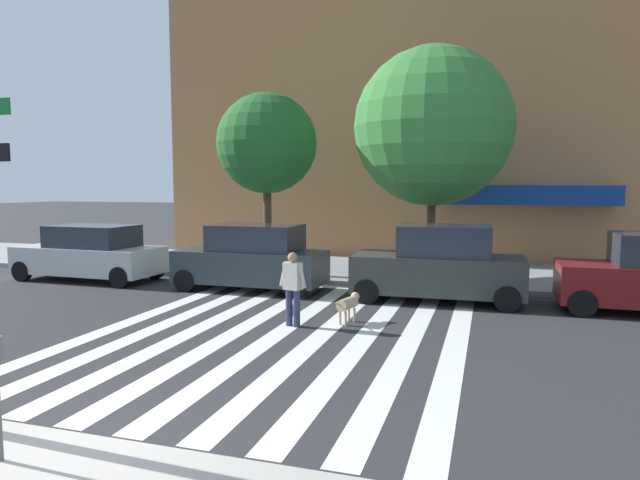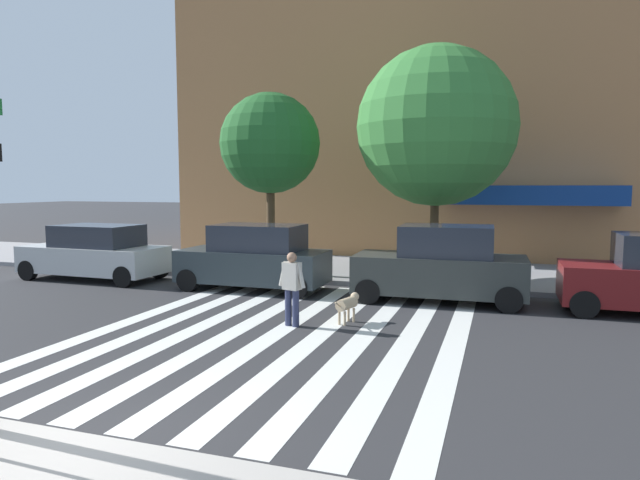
{
  "view_description": "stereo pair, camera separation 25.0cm",
  "coord_description": "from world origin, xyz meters",
  "px_view_note": "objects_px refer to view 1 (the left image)",
  "views": [
    {
      "loc": [
        4.55,
        -5.17,
        3.08
      ],
      "look_at": [
        0.72,
        7.15,
        1.81
      ],
      "focal_mm": 30.92,
      "sensor_mm": 36.0,
      "label": 1
    },
    {
      "loc": [
        4.79,
        -5.09,
        3.08
      ],
      "look_at": [
        0.72,
        7.15,
        1.81
      ],
      "focal_mm": 30.92,
      "sensor_mm": 36.0,
      "label": 2
    }
  ],
  "objects_px": {
    "parked_car_near_curb": "(90,253)",
    "pedestrian_dog_walker": "(293,285)",
    "street_tree_nearest": "(267,144)",
    "parked_car_behind_first": "(252,258)",
    "street_tree_middle": "(433,127)",
    "parked_car_third_in_line": "(439,265)",
    "dog_on_leash": "(349,303)"
  },
  "relations": [
    {
      "from": "parked_car_near_curb",
      "to": "pedestrian_dog_walker",
      "type": "xyz_separation_m",
      "value": [
        8.39,
        -3.65,
        0.05
      ]
    },
    {
      "from": "street_tree_nearest",
      "to": "parked_car_behind_first",
      "type": "bearing_deg",
      "value": -78.96
    },
    {
      "from": "parked_car_behind_first",
      "to": "pedestrian_dog_walker",
      "type": "height_order",
      "value": "parked_car_behind_first"
    },
    {
      "from": "parked_car_near_curb",
      "to": "pedestrian_dog_walker",
      "type": "bearing_deg",
      "value": -23.53
    },
    {
      "from": "street_tree_middle",
      "to": "pedestrian_dog_walker",
      "type": "height_order",
      "value": "street_tree_middle"
    },
    {
      "from": "parked_car_behind_first",
      "to": "parked_car_third_in_line",
      "type": "distance_m",
      "value": 5.43
    },
    {
      "from": "parked_car_behind_first",
      "to": "street_tree_middle",
      "type": "height_order",
      "value": "street_tree_middle"
    },
    {
      "from": "parked_car_near_curb",
      "to": "street_tree_middle",
      "type": "height_order",
      "value": "street_tree_middle"
    },
    {
      "from": "pedestrian_dog_walker",
      "to": "parked_car_third_in_line",
      "type": "bearing_deg",
      "value": 52.32
    },
    {
      "from": "parked_car_near_curb",
      "to": "street_tree_middle",
      "type": "xyz_separation_m",
      "value": [
        10.69,
        2.8,
        4.02
      ]
    },
    {
      "from": "parked_car_near_curb",
      "to": "parked_car_behind_first",
      "type": "distance_m",
      "value": 5.78
    },
    {
      "from": "dog_on_leash",
      "to": "street_tree_middle",
      "type": "bearing_deg",
      "value": 78.18
    },
    {
      "from": "parked_car_behind_first",
      "to": "parked_car_third_in_line",
      "type": "relative_size",
      "value": 0.97
    },
    {
      "from": "dog_on_leash",
      "to": "parked_car_behind_first",
      "type": "bearing_deg",
      "value": 141.06
    },
    {
      "from": "pedestrian_dog_walker",
      "to": "dog_on_leash",
      "type": "relative_size",
      "value": 1.68
    },
    {
      "from": "parked_car_behind_first",
      "to": "dog_on_leash",
      "type": "bearing_deg",
      "value": -38.94
    },
    {
      "from": "parked_car_near_curb",
      "to": "street_tree_nearest",
      "type": "distance_m",
      "value": 6.81
    },
    {
      "from": "parked_car_third_in_line",
      "to": "dog_on_leash",
      "type": "distance_m",
      "value": 3.5
    },
    {
      "from": "parked_car_near_curb",
      "to": "dog_on_leash",
      "type": "height_order",
      "value": "parked_car_near_curb"
    },
    {
      "from": "parked_car_behind_first",
      "to": "parked_car_third_in_line",
      "type": "height_order",
      "value": "parked_car_third_in_line"
    },
    {
      "from": "parked_car_third_in_line",
      "to": "street_tree_nearest",
      "type": "distance_m",
      "value": 7.19
    },
    {
      "from": "parked_car_third_in_line",
      "to": "street_tree_middle",
      "type": "relative_size",
      "value": 0.62
    },
    {
      "from": "parked_car_near_curb",
      "to": "parked_car_behind_first",
      "type": "height_order",
      "value": "parked_car_behind_first"
    },
    {
      "from": "parked_car_near_curb",
      "to": "street_tree_nearest",
      "type": "bearing_deg",
      "value": 22.66
    },
    {
      "from": "parked_car_near_curb",
      "to": "pedestrian_dog_walker",
      "type": "relative_size",
      "value": 2.93
    },
    {
      "from": "parked_car_near_curb",
      "to": "dog_on_leash",
      "type": "xyz_separation_m",
      "value": [
        9.48,
        -2.99,
        -0.44
      ]
    },
    {
      "from": "street_tree_nearest",
      "to": "pedestrian_dog_walker",
      "type": "distance_m",
      "value": 7.51
    },
    {
      "from": "parked_car_near_curb",
      "to": "parked_car_third_in_line",
      "type": "xyz_separation_m",
      "value": [
        11.21,
        0.0,
        0.09
      ]
    },
    {
      "from": "parked_car_near_curb",
      "to": "street_tree_nearest",
      "type": "height_order",
      "value": "street_tree_nearest"
    },
    {
      "from": "street_tree_nearest",
      "to": "pedestrian_dog_walker",
      "type": "height_order",
      "value": "street_tree_nearest"
    },
    {
      "from": "street_tree_middle",
      "to": "street_tree_nearest",
      "type": "bearing_deg",
      "value": -173.98
    },
    {
      "from": "street_tree_nearest",
      "to": "street_tree_middle",
      "type": "height_order",
      "value": "street_tree_middle"
    }
  ]
}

